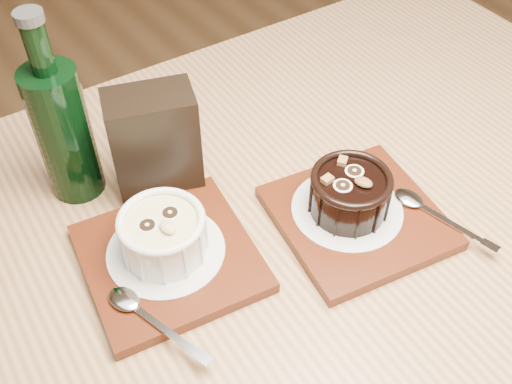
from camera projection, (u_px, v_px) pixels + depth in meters
table at (278, 290)px, 0.75m from camera, size 1.24×0.86×0.75m
tray_left at (169, 258)px, 0.66m from camera, size 0.21×0.21×0.01m
doily_left at (166, 251)px, 0.66m from camera, size 0.13×0.13×0.00m
ramekin_white at (163, 233)px, 0.63m from camera, size 0.09×0.09×0.06m
spoon_left at (149, 317)px, 0.59m from camera, size 0.06×0.14×0.01m
tray_right at (357, 218)px, 0.70m from camera, size 0.21×0.21×0.01m
doily_right at (347, 209)px, 0.70m from camera, size 0.13×0.13×0.00m
ramekin_dark at (350, 191)px, 0.68m from camera, size 0.09×0.09×0.06m
spoon_right at (435, 213)px, 0.69m from camera, size 0.05×0.14×0.01m
condiment_stand at (155, 144)px, 0.70m from camera, size 0.11×0.09×0.14m
green_bottle at (63, 129)px, 0.68m from camera, size 0.06×0.06×0.24m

